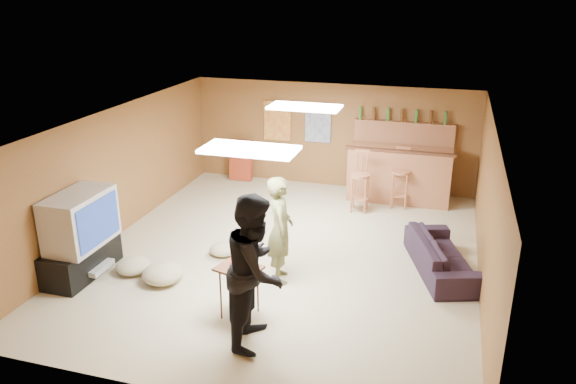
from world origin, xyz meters
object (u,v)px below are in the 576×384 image
(person_olive, at_px, (280,230))
(person_black, at_px, (256,270))
(tv_body, at_px, (80,220))
(sofa, at_px, (442,255))
(bar_counter, at_px, (399,175))
(tray_table, at_px, (239,291))

(person_olive, bearing_deg, person_black, 166.05)
(tv_body, distance_m, sofa, 5.38)
(bar_counter, distance_m, sofa, 2.99)
(sofa, bearing_deg, person_olive, 93.72)
(person_olive, xyz_separation_m, tray_table, (-0.23, -1.07, -0.45))
(sofa, bearing_deg, tv_body, 89.08)
(bar_counter, bearing_deg, tray_table, -107.79)
(bar_counter, height_order, person_black, person_black)
(tv_body, height_order, sofa, tv_body)
(bar_counter, bearing_deg, person_black, -102.39)
(person_olive, xyz_separation_m, sofa, (2.27, 0.93, -0.53))
(tv_body, relative_size, person_black, 0.58)
(tv_body, height_order, person_black, person_black)
(bar_counter, relative_size, tray_table, 2.85)
(tv_body, bearing_deg, person_black, -15.23)
(person_olive, distance_m, sofa, 2.51)
(tv_body, height_order, person_olive, person_olive)
(sofa, xyz_separation_m, tray_table, (-2.49, -2.00, 0.09))
(tray_table, bearing_deg, person_olive, 78.07)
(tv_body, relative_size, person_olive, 0.69)
(tv_body, distance_m, person_black, 3.10)
(person_black, bearing_deg, tray_table, 37.30)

